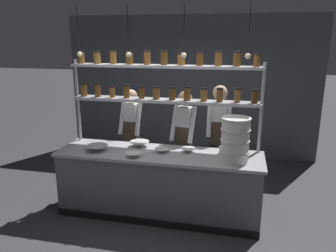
% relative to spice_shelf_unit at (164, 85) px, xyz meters
% --- Properties ---
extents(ground_plane, '(40.00, 40.00, 0.00)m').
position_rel_spice_shelf_unit_xyz_m(ground_plane, '(0.00, -0.33, -1.81)').
color(ground_plane, '#3D3D42').
extents(back_wall, '(5.24, 0.12, 2.91)m').
position_rel_spice_shelf_unit_xyz_m(back_wall, '(0.00, 2.32, -0.35)').
color(back_wall, '#4C5156').
rests_on(back_wall, ground_plane).
extents(prep_counter, '(2.84, 0.76, 0.92)m').
position_rel_spice_shelf_unit_xyz_m(prep_counter, '(0.00, -0.33, -1.35)').
color(prep_counter, slate).
rests_on(prep_counter, ground_plane).
extents(spice_shelf_unit, '(2.73, 0.28, 2.29)m').
position_rel_spice_shelf_unit_xyz_m(spice_shelf_unit, '(0.00, 0.00, 0.00)').
color(spice_shelf_unit, '#B7BABF').
rests_on(spice_shelf_unit, ground_plane).
extents(chef_left, '(0.38, 0.30, 1.65)m').
position_rel_spice_shelf_unit_xyz_m(chef_left, '(-0.66, 0.48, -0.85)').
color(chef_left, black).
rests_on(chef_left, ground_plane).
extents(chef_center, '(0.40, 0.33, 1.70)m').
position_rel_spice_shelf_unit_xyz_m(chef_center, '(0.26, 0.23, -0.83)').
color(chef_center, black).
rests_on(chef_center, ground_plane).
extents(chef_right, '(0.36, 0.31, 1.77)m').
position_rel_spice_shelf_unit_xyz_m(chef_right, '(0.76, 0.45, -0.77)').
color(chef_right, black).
rests_on(chef_right, ground_plane).
extents(container_stack, '(0.37, 0.37, 0.58)m').
position_rel_spice_shelf_unit_xyz_m(container_stack, '(1.03, -0.43, -0.60)').
color(container_stack, white).
rests_on(container_stack, prep_counter).
extents(prep_bowl_near_left, '(0.20, 0.20, 0.05)m').
position_rel_spice_shelf_unit_xyz_m(prep_bowl_near_left, '(0.04, -0.31, -0.86)').
color(prep_bowl_near_left, white).
rests_on(prep_bowl_near_left, prep_counter).
extents(prep_bowl_center_front, '(0.22, 0.22, 0.06)m').
position_rel_spice_shelf_unit_xyz_m(prep_bowl_center_front, '(-0.28, -0.56, -0.86)').
color(prep_bowl_center_front, white).
rests_on(prep_bowl_center_front, prep_counter).
extents(prep_bowl_center_back, '(0.30, 0.30, 0.08)m').
position_rel_spice_shelf_unit_xyz_m(prep_bowl_center_back, '(-0.85, -0.45, -0.85)').
color(prep_bowl_center_back, '#B2B7BC').
rests_on(prep_bowl_center_back, prep_counter).
extents(prep_bowl_near_right, '(0.20, 0.20, 0.06)m').
position_rel_spice_shelf_unit_xyz_m(prep_bowl_near_right, '(0.40, -0.22, -0.86)').
color(prep_bowl_near_right, white).
rests_on(prep_bowl_near_right, prep_counter).
extents(prep_bowl_far_left, '(0.28, 0.28, 0.08)m').
position_rel_spice_shelf_unit_xyz_m(prep_bowl_far_left, '(-0.33, -0.13, -0.85)').
color(prep_bowl_far_left, silver).
rests_on(prep_bowl_far_left, prep_counter).
extents(serving_cup_front, '(0.08, 0.08, 0.10)m').
position_rel_spice_shelf_unit_xyz_m(serving_cup_front, '(0.86, -0.16, -0.84)').
color(serving_cup_front, '#B2B7BC').
rests_on(serving_cup_front, prep_counter).
extents(pendant_light_row, '(2.27, 0.07, 0.65)m').
position_rel_spice_shelf_unit_xyz_m(pendant_light_row, '(-0.00, -0.33, 0.47)').
color(pendant_light_row, black).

